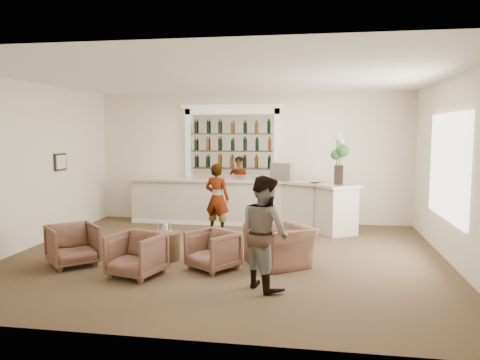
{
  "coord_description": "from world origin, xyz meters",
  "views": [
    {
      "loc": [
        1.65,
        -8.35,
        2.33
      ],
      "look_at": [
        0.12,
        0.9,
        1.35
      ],
      "focal_mm": 35.0,
      "sensor_mm": 36.0,
      "label": 1
    }
  ],
  "objects_px": {
    "cocktail_table": "(164,246)",
    "armchair_center": "(136,255)",
    "guest": "(265,232)",
    "armchair_left": "(73,245)",
    "armchair_right": "(213,250)",
    "sommelier": "(217,198)",
    "bar_counter": "(242,202)",
    "espresso_machine": "(282,171)",
    "flower_vase": "(339,156)",
    "armchair_far": "(280,245)"
  },
  "relations": [
    {
      "from": "sommelier",
      "to": "armchair_left",
      "type": "relative_size",
      "value": 2.03
    },
    {
      "from": "guest",
      "to": "flower_vase",
      "type": "xyz_separation_m",
      "value": [
        1.23,
        3.9,
        0.94
      ]
    },
    {
      "from": "flower_vase",
      "to": "armchair_center",
      "type": "bearing_deg",
      "value": -132.05
    },
    {
      "from": "bar_counter",
      "to": "armchair_center",
      "type": "height_order",
      "value": "bar_counter"
    },
    {
      "from": "bar_counter",
      "to": "espresso_machine",
      "type": "xyz_separation_m",
      "value": [
        0.97,
        -0.02,
        0.78
      ]
    },
    {
      "from": "sommelier",
      "to": "armchair_left",
      "type": "bearing_deg",
      "value": 70.54
    },
    {
      "from": "armchair_far",
      "to": "espresso_machine",
      "type": "xyz_separation_m",
      "value": [
        -0.23,
        3.3,
        1.01
      ]
    },
    {
      "from": "cocktail_table",
      "to": "armchair_center",
      "type": "height_order",
      "value": "armchair_center"
    },
    {
      "from": "armchair_far",
      "to": "armchair_left",
      "type": "bearing_deg",
      "value": -115.7
    },
    {
      "from": "cocktail_table",
      "to": "sommelier",
      "type": "distance_m",
      "value": 2.44
    },
    {
      "from": "guest",
      "to": "armchair_right",
      "type": "bearing_deg",
      "value": 9.55
    },
    {
      "from": "armchair_right",
      "to": "flower_vase",
      "type": "distance_m",
      "value": 4.08
    },
    {
      "from": "armchair_center",
      "to": "espresso_machine",
      "type": "relative_size",
      "value": 1.58
    },
    {
      "from": "armchair_center",
      "to": "armchair_right",
      "type": "distance_m",
      "value": 1.26
    },
    {
      "from": "guest",
      "to": "armchair_center",
      "type": "xyz_separation_m",
      "value": [
        -2.1,
        0.21,
        -0.49
      ]
    },
    {
      "from": "bar_counter",
      "to": "armchair_right",
      "type": "xyz_separation_m",
      "value": [
        0.1,
        -3.81,
        -0.24
      ]
    },
    {
      "from": "sommelier",
      "to": "armchair_far",
      "type": "height_order",
      "value": "sommelier"
    },
    {
      "from": "armchair_far",
      "to": "armchair_right",
      "type": "bearing_deg",
      "value": -101.73
    },
    {
      "from": "armchair_far",
      "to": "flower_vase",
      "type": "height_order",
      "value": "flower_vase"
    },
    {
      "from": "sommelier",
      "to": "armchair_right",
      "type": "height_order",
      "value": "sommelier"
    },
    {
      "from": "cocktail_table",
      "to": "armchair_right",
      "type": "relative_size",
      "value": 0.81
    },
    {
      "from": "flower_vase",
      "to": "bar_counter",
      "type": "bearing_deg",
      "value": 163.23
    },
    {
      "from": "armchair_right",
      "to": "flower_vase",
      "type": "height_order",
      "value": "flower_vase"
    },
    {
      "from": "armchair_left",
      "to": "sommelier",
      "type": "bearing_deg",
      "value": 12.11
    },
    {
      "from": "bar_counter",
      "to": "cocktail_table",
      "type": "bearing_deg",
      "value": -105.29
    },
    {
      "from": "cocktail_table",
      "to": "guest",
      "type": "bearing_deg",
      "value": -32.06
    },
    {
      "from": "sommelier",
      "to": "cocktail_table",
      "type": "bearing_deg",
      "value": 91.86
    },
    {
      "from": "guest",
      "to": "armchair_right",
      "type": "xyz_separation_m",
      "value": [
        -0.96,
        0.77,
        -0.51
      ]
    },
    {
      "from": "cocktail_table",
      "to": "armchair_far",
      "type": "distance_m",
      "value": 2.12
    },
    {
      "from": "armchair_left",
      "to": "armchair_center",
      "type": "height_order",
      "value": "armchair_left"
    },
    {
      "from": "bar_counter",
      "to": "armchair_far",
      "type": "bearing_deg",
      "value": -70.14
    },
    {
      "from": "guest",
      "to": "armchair_left",
      "type": "distance_m",
      "value": 3.51
    },
    {
      "from": "armchair_left",
      "to": "flower_vase",
      "type": "bearing_deg",
      "value": -9.36
    },
    {
      "from": "bar_counter",
      "to": "flower_vase",
      "type": "relative_size",
      "value": 5.02
    },
    {
      "from": "guest",
      "to": "espresso_machine",
      "type": "xyz_separation_m",
      "value": [
        -0.1,
        4.57,
        0.51
      ]
    },
    {
      "from": "guest",
      "to": "armchair_far",
      "type": "xyz_separation_m",
      "value": [
        0.13,
        1.27,
        -0.5
      ]
    },
    {
      "from": "flower_vase",
      "to": "sommelier",
      "type": "bearing_deg",
      "value": -172.91
    },
    {
      "from": "cocktail_table",
      "to": "sommelier",
      "type": "xyz_separation_m",
      "value": [
        0.49,
        2.32,
        0.55
      ]
    },
    {
      "from": "sommelier",
      "to": "espresso_machine",
      "type": "height_order",
      "value": "sommelier"
    },
    {
      "from": "armchair_right",
      "to": "flower_vase",
      "type": "bearing_deg",
      "value": 90.03
    },
    {
      "from": "armchair_left",
      "to": "armchair_center",
      "type": "xyz_separation_m",
      "value": [
        1.33,
        -0.4,
        -0.01
      ]
    },
    {
      "from": "armchair_right",
      "to": "espresso_machine",
      "type": "relative_size",
      "value": 1.49
    },
    {
      "from": "armchair_left",
      "to": "flower_vase",
      "type": "height_order",
      "value": "flower_vase"
    },
    {
      "from": "sommelier",
      "to": "armchair_right",
      "type": "xyz_separation_m",
      "value": [
        0.53,
        -2.79,
        -0.47
      ]
    },
    {
      "from": "armchair_right",
      "to": "armchair_far",
      "type": "height_order",
      "value": "armchair_far"
    },
    {
      "from": "flower_vase",
      "to": "guest",
      "type": "bearing_deg",
      "value": -107.49
    },
    {
      "from": "bar_counter",
      "to": "armchair_left",
      "type": "distance_m",
      "value": 4.63
    },
    {
      "from": "bar_counter",
      "to": "armchair_left",
      "type": "height_order",
      "value": "bar_counter"
    },
    {
      "from": "bar_counter",
      "to": "espresso_machine",
      "type": "height_order",
      "value": "espresso_machine"
    },
    {
      "from": "bar_counter",
      "to": "sommelier",
      "type": "height_order",
      "value": "sommelier"
    }
  ]
}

